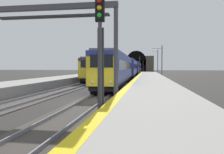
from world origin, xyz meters
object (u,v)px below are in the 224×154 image
(overhead_signal_gantry, at_px, (52,29))
(catenary_mast_far, at_px, (158,62))
(railway_signal_mid, at_px, (140,65))
(railway_signal_far, at_px, (143,65))
(railway_signal_near, at_px, (100,49))
(train_main_approaching, at_px, (133,68))
(train_adjacent_platform, at_px, (109,68))
(catenary_mast_near, at_px, (162,61))

(overhead_signal_gantry, xyz_separation_m, catenary_mast_far, (56.63, -9.54, -1.09))
(railway_signal_mid, bearing_deg, overhead_signal_gantry, -5.30)
(railway_signal_far, distance_m, catenary_mast_far, 44.82)
(railway_signal_far, bearing_deg, catenary_mast_far, 6.69)
(railway_signal_near, relative_size, catenary_mast_far, 0.70)
(railway_signal_mid, xyz_separation_m, overhead_signal_gantry, (-46.53, 4.32, 1.97))
(railway_signal_near, distance_m, railway_signal_mid, 51.45)
(overhead_signal_gantry, bearing_deg, train_main_approaching, -3.11)
(catenary_mast_far, bearing_deg, overhead_signal_gantry, 170.44)
(railway_signal_mid, bearing_deg, railway_signal_near, 0.00)
(overhead_signal_gantry, distance_m, catenary_mast_far, 57.44)
(train_main_approaching, height_order, railway_signal_mid, railway_signal_mid)
(railway_signal_near, height_order, catenary_mast_far, catenary_mast_far)
(train_adjacent_platform, relative_size, railway_signal_near, 7.31)
(overhead_signal_gantry, bearing_deg, train_adjacent_platform, 3.88)
(train_adjacent_platform, height_order, railway_signal_near, railway_signal_near)
(railway_signal_near, bearing_deg, catenary_mast_far, 175.15)
(train_main_approaching, bearing_deg, train_adjacent_platform, -29.43)
(railway_signal_near, height_order, railway_signal_mid, railway_signal_near)
(train_adjacent_platform, height_order, overhead_signal_gantry, overhead_signal_gantry)
(train_adjacent_platform, bearing_deg, railway_signal_far, 172.30)
(railway_signal_near, bearing_deg, railway_signal_mid, -180.00)
(catenary_mast_near, bearing_deg, catenary_mast_far, -0.06)
(train_adjacent_platform, xyz_separation_m, catenary_mast_far, (20.21, -12.01, 1.72))
(train_adjacent_platform, relative_size, catenary_mast_far, 5.11)
(overhead_signal_gantry, bearing_deg, catenary_mast_far, -9.56)
(overhead_signal_gantry, relative_size, catenary_mast_far, 1.13)
(train_main_approaching, bearing_deg, railway_signal_near, 1.17)
(train_adjacent_platform, distance_m, railway_signal_far, 65.08)
(train_adjacent_platform, xyz_separation_m, railway_signal_mid, (10.11, -6.79, 0.84))
(railway_signal_near, relative_size, railway_signal_mid, 1.02)
(train_main_approaching, bearing_deg, railway_signal_far, 177.18)
(train_main_approaching, xyz_separation_m, overhead_signal_gantry, (-45.53, 2.47, 2.77))
(train_adjacent_platform, distance_m, overhead_signal_gantry, 36.61)
(railway_signal_mid, bearing_deg, catenary_mast_near, 27.59)
(railway_signal_near, distance_m, railway_signal_far, 106.05)
(railway_signal_near, bearing_deg, railway_signal_far, -180.00)
(railway_signal_mid, xyz_separation_m, catenary_mast_far, (10.10, -5.22, 0.88))
(train_main_approaching, relative_size, catenary_mast_far, 10.71)
(catenary_mast_near, bearing_deg, train_main_approaching, 38.22)
(train_main_approaching, height_order, catenary_mast_far, catenary_mast_far)
(railway_signal_far, xyz_separation_m, catenary_mast_far, (-44.51, -5.22, 0.57))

